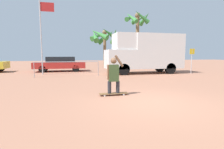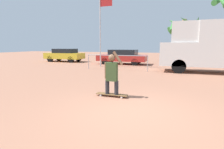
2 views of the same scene
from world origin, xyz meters
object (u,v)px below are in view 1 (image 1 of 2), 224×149
camper_van (146,52)px  palm_tree_center_background (104,36)px  flagpole (42,30)px  skateboard (114,94)px  parked_car_red (60,64)px  palm_tree_near_van (137,23)px  person_skateboarder (114,74)px  street_sign (192,57)px

camper_van → palm_tree_center_background: palm_tree_center_background is taller
flagpole → palm_tree_center_background: bearing=56.9°
skateboard → palm_tree_center_background: (3.00, 18.17, 4.02)m
camper_van → palm_tree_center_background: bearing=97.5°
skateboard → camper_van: bearing=58.0°
camper_van → parked_car_red: bearing=154.3°
palm_tree_near_van → palm_tree_center_background: size_ratio=1.38×
palm_tree_near_van → flagpole: size_ratio=1.28×
person_skateboarder → street_sign: 10.11m
skateboard → flagpole: flagpole is taller
skateboard → camper_van: 8.57m
palm_tree_near_van → palm_tree_center_background: palm_tree_near_van is taller
palm_tree_center_background → flagpole: 12.20m
palm_tree_near_van → street_sign: bearing=-85.9°
camper_van → flagpole: (-8.09, 0.83, 1.64)m
palm_tree_center_background → flagpole: flagpole is taller
palm_tree_center_background → flagpole: size_ratio=0.93×
flagpole → palm_tree_near_van: bearing=37.9°
parked_car_red → street_sign: (10.65, -4.43, 0.60)m
parked_car_red → flagpole: (-1.06, -2.54, 2.67)m
skateboard → street_sign: bearing=37.0°
camper_van → parked_car_red: (-7.03, 3.38, -1.03)m
skateboard → palm_tree_near_van: size_ratio=0.15×
person_skateboarder → parked_car_red: person_skateboarder is taller
palm_tree_center_background → person_skateboarder: bearing=-99.4°
palm_tree_near_van → flagpole: bearing=-142.1°
parked_car_red → palm_tree_near_van: palm_tree_near_van is taller
person_skateboarder → camper_van: bearing=58.0°
skateboard → palm_tree_near_van: palm_tree_near_van is taller
person_skateboarder → palm_tree_center_background: size_ratio=0.28×
palm_tree_center_background → skateboard: bearing=-99.4°
skateboard → parked_car_red: parked_car_red is taller
person_skateboarder → palm_tree_near_van: palm_tree_near_van is taller
parked_car_red → street_sign: bearing=-22.6°
parked_car_red → flagpole: flagpole is taller
street_sign → palm_tree_near_van: bearing=94.1°
flagpole → street_sign: 12.04m
skateboard → palm_tree_center_background: size_ratio=0.21×
skateboard → flagpole: size_ratio=0.19×
skateboard → person_skateboarder: person_skateboarder is taller
street_sign → flagpole: bearing=170.8°
parked_car_red → palm_tree_near_van: bearing=31.2°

